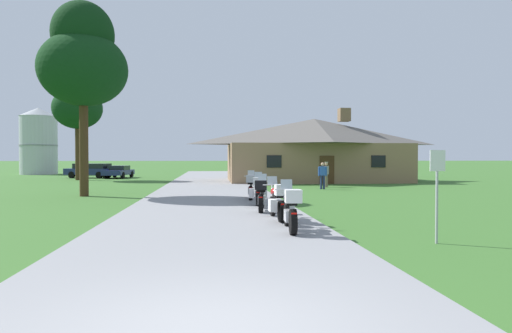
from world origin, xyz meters
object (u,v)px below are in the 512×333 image
motorcycle_red_fourth_in_row (258,191)px  parked_navy_suv_far_left (91,170)px  parked_navy_sedan_far_left (119,171)px  motorcycle_white_third_in_row (262,195)px  motorcycle_orange_farthest_in_row (251,187)px  motorcycle_red_second_in_row (279,202)px  tree_left_far (77,103)px  tree_left_near (83,59)px  bystander_blue_shirt_beside_signpost (323,174)px  bystander_gray_shirt_near_lodge (326,173)px  metal_signpost_roadside (437,185)px  metal_silo_distant (39,141)px  motorcycle_black_nearest_to_camera (290,210)px

motorcycle_red_fourth_in_row → parked_navy_suv_far_left: bearing=123.6°
motorcycle_red_fourth_in_row → parked_navy_sedan_far_left: 28.05m
motorcycle_white_third_in_row → motorcycle_orange_farthest_in_row: (0.02, 4.54, 0.00)m
motorcycle_red_second_in_row → motorcycle_orange_farthest_in_row: size_ratio=1.00×
motorcycle_white_third_in_row → parked_navy_suv_far_left: 31.43m
motorcycle_red_fourth_in_row → motorcycle_white_third_in_row: bearing=-86.3°
motorcycle_white_third_in_row → tree_left_far: (-13.44, 24.35, 6.14)m
motorcycle_red_second_in_row → tree_left_near: 14.52m
bystander_blue_shirt_beside_signpost → parked_navy_sedan_far_left: 23.06m
bystander_gray_shirt_near_lodge → metal_signpost_roadside: 19.29m
motorcycle_red_fourth_in_row → parked_navy_sedan_far_left: motorcycle_red_fourth_in_row is taller
tree_left_near → bystander_gray_shirt_near_lodge: bearing=21.2°
tree_left_far → parked_navy_sedan_far_left: (2.73, 3.64, -6.11)m
motorcycle_orange_farthest_in_row → tree_left_near: 10.83m
motorcycle_white_third_in_row → parked_navy_sedan_far_left: (-10.71, 27.99, 0.02)m
motorcycle_red_fourth_in_row → motorcycle_red_second_in_row: bearing=-81.7°
bystander_blue_shirt_beside_signpost → motorcycle_red_fourth_in_row: bearing=-113.4°
tree_left_far → tree_left_near: bearing=-72.9°
bystander_gray_shirt_near_lodge → tree_left_near: bearing=-34.9°
motorcycle_red_fourth_in_row → metal_silo_distant: (-22.27, 36.89, 3.35)m
bystander_blue_shirt_beside_signpost → metal_silo_distant: metal_silo_distant is taller
motorcycle_red_second_in_row → bystander_gray_shirt_near_lodge: 16.37m
motorcycle_white_third_in_row → motorcycle_orange_farthest_in_row: size_ratio=1.00×
motorcycle_orange_farthest_in_row → metal_signpost_roadside: size_ratio=0.97×
motorcycle_white_third_in_row → bystander_blue_shirt_beside_signpost: bystander_blue_shirt_beside_signpost is taller
bystander_gray_shirt_near_lodge → metal_signpost_roadside: size_ratio=0.79×
motorcycle_red_second_in_row → tree_left_far: size_ratio=0.22×
motorcycle_red_fourth_in_row → bystander_gray_shirt_near_lodge: bystander_gray_shirt_near_lodge is taller
motorcycle_red_second_in_row → bystander_blue_shirt_beside_signpost: size_ratio=1.25×
parked_navy_sedan_far_left → motorcycle_red_second_in_row: bearing=-62.4°
bystander_blue_shirt_beside_signpost → motorcycle_black_nearest_to_camera: bearing=-101.9°
metal_silo_distant → parked_navy_suv_far_left: size_ratio=1.60×
bystander_gray_shirt_near_lodge → metal_signpost_roadside: bearing=26.5°
motorcycle_black_nearest_to_camera → motorcycle_red_second_in_row: size_ratio=1.00×
motorcycle_orange_farthest_in_row → tree_left_near: tree_left_near is taller
motorcycle_orange_farthest_in_row → metal_silo_distant: size_ratio=0.26×
motorcycle_red_fourth_in_row → parked_navy_suv_far_left: 29.59m
motorcycle_orange_farthest_in_row → bystander_gray_shirt_near_lodge: 10.26m
parked_navy_suv_far_left → metal_silo_distant: bearing=55.8°
metal_silo_distant → motorcycle_red_fourth_in_row: bearing=-58.9°
motorcycle_black_nearest_to_camera → tree_left_far: bearing=118.9°
bystander_blue_shirt_beside_signpost → metal_signpost_roadside: metal_signpost_roadside is taller
motorcycle_orange_farthest_in_row → bystander_blue_shirt_beside_signpost: size_ratio=1.25×
motorcycle_black_nearest_to_camera → parked_navy_sedan_far_left: motorcycle_black_nearest_to_camera is taller
motorcycle_red_fourth_in_row → metal_signpost_roadside: metal_signpost_roadside is taller
tree_left_near → parked_navy_suv_far_left: 22.39m
motorcycle_black_nearest_to_camera → parked_navy_suv_far_left: bearing=116.1°
motorcycle_red_fourth_in_row → metal_silo_distant: size_ratio=0.26×
motorcycle_red_second_in_row → motorcycle_orange_farthest_in_row: same height
motorcycle_red_fourth_in_row → metal_signpost_roadside: size_ratio=0.97×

